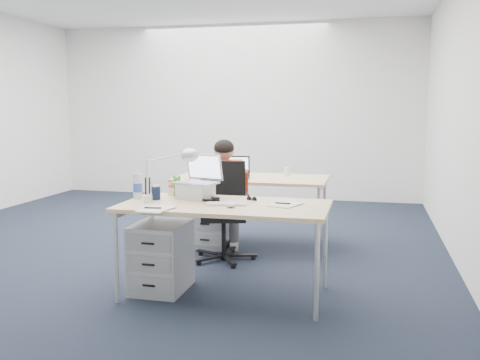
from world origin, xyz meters
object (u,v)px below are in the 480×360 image
at_px(sunglasses, 252,199).
at_px(drawer_pedestal_far, 212,220).
at_px(cordless_phone, 148,186).
at_px(desk_lamp, 163,174).
at_px(can_koozie, 156,192).
at_px(desk_near, 225,210).
at_px(book_stack, 182,189).
at_px(drawer_pedestal_near, 161,257).
at_px(computer_mouse, 231,205).
at_px(dark_laptop, 233,167).
at_px(silver_laptop, 195,177).
at_px(water_bottle, 138,184).
at_px(seated_person, 225,198).
at_px(bear_figurine, 177,186).
at_px(desk_far, 252,181).
at_px(headphones, 209,198).
at_px(far_cup, 287,171).
at_px(office_chair, 224,232).
at_px(wireless_keyboard, 227,204).

bearing_deg(sunglasses, drawer_pedestal_far, 141.17).
bearing_deg(cordless_phone, desk_lamp, -53.68).
bearing_deg(can_koozie, desk_near, -5.90).
xyz_separation_m(book_stack, sunglasses, (0.64, -0.15, -0.04)).
bearing_deg(desk_lamp, cordless_phone, 108.13).
relative_size(drawer_pedestal_near, cordless_phone, 3.66).
relative_size(computer_mouse, dark_laptop, 0.32).
relative_size(silver_laptop, water_bottle, 1.48).
height_order(silver_laptop, can_koozie, silver_laptop).
distance_m(seated_person, bear_figurine, 0.84).
bearing_deg(book_stack, desk_far, 75.35).
bearing_deg(seated_person, drawer_pedestal_far, 110.05).
height_order(silver_laptop, sunglasses, silver_laptop).
distance_m(headphones, cordless_phone, 0.60).
height_order(water_bottle, far_cup, water_bottle).
relative_size(drawer_pedestal_near, drawer_pedestal_far, 1.00).
relative_size(computer_mouse, can_koozie, 0.92).
xyz_separation_m(drawer_pedestal_far, bear_figurine, (0.04, -1.17, 0.54)).
bearing_deg(drawer_pedestal_near, book_stack, 79.97).
bearing_deg(desk_lamp, book_stack, 66.24).
height_order(seated_person, far_cup, seated_person).
bearing_deg(desk_near, headphones, 141.69).
bearing_deg(computer_mouse, desk_far, 79.04).
height_order(office_chair, water_bottle, office_chair).
relative_size(wireless_keyboard, desk_lamp, 0.68).
relative_size(drawer_pedestal_near, silver_laptop, 1.56).
distance_m(water_bottle, desk_lamp, 0.32).
bearing_deg(seated_person, desk_far, 61.15).
relative_size(desk_near, water_bottle, 6.73).
xyz_separation_m(office_chair, book_stack, (-0.21, -0.56, 0.50)).
distance_m(computer_mouse, far_cup, 1.97).
bearing_deg(book_stack, wireless_keyboard, -37.43).
distance_m(wireless_keyboard, water_bottle, 0.79).
bearing_deg(wireless_keyboard, bear_figurine, 137.91).
xyz_separation_m(drawer_pedestal_near, computer_mouse, (0.61, -0.12, 0.47)).
relative_size(desk_near, seated_person, 1.38).
xyz_separation_m(book_stack, dark_laptop, (0.16, 1.09, 0.08)).
xyz_separation_m(wireless_keyboard, water_bottle, (-0.77, 0.09, 0.11)).
bearing_deg(dark_laptop, sunglasses, -77.53).
distance_m(desk_far, wireless_keyboard, 1.64).
height_order(desk_far, sunglasses, sunglasses).
relative_size(dark_laptop, far_cup, 3.76).
relative_size(computer_mouse, bear_figurine, 0.65).
relative_size(can_koozie, water_bottle, 0.50).
bearing_deg(seated_person, sunglasses, -74.82).
xyz_separation_m(desk_near, headphones, (-0.17, 0.13, 0.06)).
height_order(water_bottle, cordless_phone, water_bottle).
height_order(office_chair, wireless_keyboard, office_chair).
bearing_deg(seated_person, computer_mouse, -85.49).
xyz_separation_m(silver_laptop, sunglasses, (0.47, 0.01, -0.17)).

